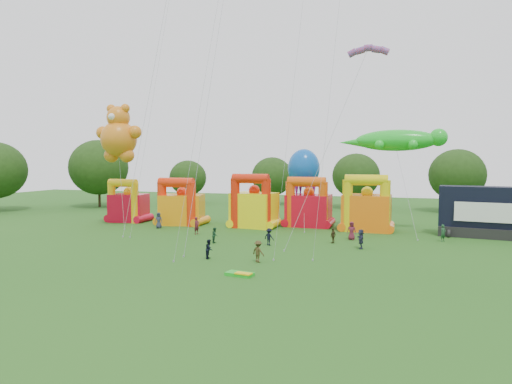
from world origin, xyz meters
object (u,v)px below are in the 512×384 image
(bouncy_castle_0, at_px, (128,205))
(stage_trailer, at_px, (483,212))
(bouncy_castle_2, at_px, (254,207))
(spectator_4, at_px, (333,236))
(gecko_kite, at_px, (403,173))
(octopus_kite, at_px, (304,186))
(spectator_0, at_px, (159,220))
(teddy_bear_kite, at_px, (119,148))

(bouncy_castle_0, distance_m, stage_trailer, 44.28)
(bouncy_castle_2, relative_size, spectator_4, 4.41)
(gecko_kite, bearing_deg, bouncy_castle_0, -178.66)
(octopus_kite, bearing_deg, bouncy_castle_2, -145.58)
(bouncy_castle_0, distance_m, spectator_0, 8.43)
(bouncy_castle_2, bearing_deg, stage_trailer, 1.62)
(spectator_4, bearing_deg, spectator_0, -75.08)
(bouncy_castle_2, xyz_separation_m, spectator_4, (11.14, -8.16, -1.80))
(bouncy_castle_2, bearing_deg, spectator_4, -36.21)
(bouncy_castle_2, relative_size, octopus_kite, 0.67)
(gecko_kite, bearing_deg, octopus_kite, 165.05)
(spectator_0, height_order, spectator_4, spectator_0)
(gecko_kite, relative_size, octopus_kite, 1.23)
(octopus_kite, distance_m, spectator_0, 18.92)
(gecko_kite, height_order, octopus_kite, gecko_kite)
(bouncy_castle_2, xyz_separation_m, octopus_kite, (5.60, 3.84, 2.49))
(stage_trailer, relative_size, gecko_kite, 0.74)
(teddy_bear_kite, distance_m, spectator_0, 10.27)
(octopus_kite, bearing_deg, gecko_kite, -14.95)
(bouncy_castle_2, xyz_separation_m, gecko_kite, (17.74, 0.60, 4.34))
(stage_trailer, height_order, octopus_kite, octopus_kite)
(bouncy_castle_0, bearing_deg, teddy_bear_kite, -66.19)
(bouncy_castle_0, xyz_separation_m, spectator_4, (29.19, -7.92, -1.49))
(octopus_kite, bearing_deg, spectator_4, -65.24)
(bouncy_castle_2, xyz_separation_m, spectator_0, (-10.88, -4.49, -1.58))
(spectator_4, bearing_deg, gecko_kite, 167.33)
(spectator_0, distance_m, spectator_4, 22.32)
(bouncy_castle_2, relative_size, stage_trailer, 0.73)
(bouncy_castle_0, relative_size, teddy_bear_kite, 0.38)
(bouncy_castle_2, relative_size, gecko_kite, 0.54)
(bouncy_castle_0, distance_m, teddy_bear_kite, 9.29)
(stage_trailer, xyz_separation_m, teddy_bear_kite, (-42.14, -5.80, 7.21))
(gecko_kite, bearing_deg, stage_trailer, 0.97)
(gecko_kite, distance_m, spectator_0, 29.67)
(gecko_kite, distance_m, spectator_4, 12.57)
(teddy_bear_kite, xyz_separation_m, spectator_4, (27.06, -3.10, -9.14))
(bouncy_castle_0, relative_size, spectator_4, 3.85)
(spectator_4, bearing_deg, bouncy_castle_0, -80.81)
(stage_trailer, height_order, teddy_bear_kite, teddy_bear_kite)
(stage_trailer, bearing_deg, spectator_4, -149.46)
(bouncy_castle_0, distance_m, bouncy_castle_2, 18.06)
(stage_trailer, bearing_deg, octopus_kite, 171.45)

